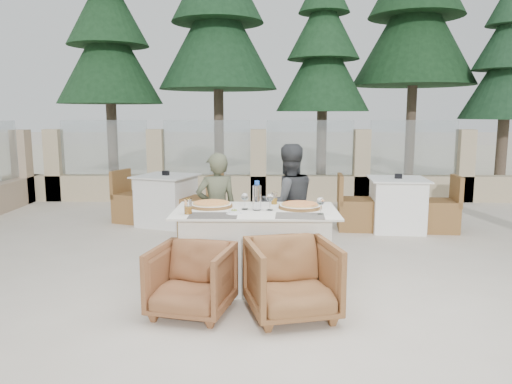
{
  "coord_description": "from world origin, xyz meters",
  "views": [
    {
      "loc": [
        0.09,
        -4.88,
        1.71
      ],
      "look_at": [
        0.02,
        0.23,
        0.9
      ],
      "focal_mm": 35.0,
      "sensor_mm": 36.0,
      "label": 1
    }
  ],
  "objects_px": {
    "pizza_right": "(300,205)",
    "water_bottle": "(257,195)",
    "bg_table_a": "(166,200)",
    "dining_table": "(256,248)",
    "diner_right": "(288,205)",
    "wine_glass_near": "(270,201)",
    "beer_glass_left": "(188,206)",
    "armchair_far_right": "(288,240)",
    "armchair_near_right": "(292,279)",
    "bg_table_b": "(397,205)",
    "wine_glass_centre": "(245,200)",
    "wine_glass_corner": "(321,205)",
    "beer_glass_right": "(274,198)",
    "olive_dish": "(234,212)",
    "diner_left": "(217,210)",
    "armchair_far_left": "(217,238)",
    "pizza_left": "(211,204)",
    "armchair_near_left": "(192,280)"
  },
  "relations": [
    {
      "from": "armchair_near_right",
      "to": "pizza_right",
      "type": "bearing_deg",
      "value": 68.24
    },
    {
      "from": "pizza_left",
      "to": "wine_glass_centre",
      "type": "distance_m",
      "value": 0.37
    },
    {
      "from": "water_bottle",
      "to": "armchair_near_left",
      "type": "bearing_deg",
      "value": -127.26
    },
    {
      "from": "dining_table",
      "to": "diner_right",
      "type": "xyz_separation_m",
      "value": [
        0.36,
        0.74,
        0.3
      ]
    },
    {
      "from": "wine_glass_centre",
      "to": "wine_glass_corner",
      "type": "xyz_separation_m",
      "value": [
        0.72,
        -0.24,
        0.0
      ]
    },
    {
      "from": "beer_glass_right",
      "to": "diner_right",
      "type": "distance_m",
      "value": 0.48
    },
    {
      "from": "water_bottle",
      "to": "beer_glass_left",
      "type": "distance_m",
      "value": 0.68
    },
    {
      "from": "wine_glass_near",
      "to": "diner_left",
      "type": "height_order",
      "value": "diner_left"
    },
    {
      "from": "pizza_right",
      "to": "armchair_near_right",
      "type": "relative_size",
      "value": 0.6
    },
    {
      "from": "bg_table_a",
      "to": "water_bottle",
      "type": "bearing_deg",
      "value": -42.51
    },
    {
      "from": "water_bottle",
      "to": "olive_dish",
      "type": "distance_m",
      "value": 0.32
    },
    {
      "from": "beer_glass_left",
      "to": "armchair_far_right",
      "type": "xyz_separation_m",
      "value": [
        0.99,
        0.95,
        -0.57
      ]
    },
    {
      "from": "wine_glass_near",
      "to": "diner_right",
      "type": "bearing_deg",
      "value": 73.92
    },
    {
      "from": "olive_dish",
      "to": "diner_left",
      "type": "height_order",
      "value": "diner_left"
    },
    {
      "from": "water_bottle",
      "to": "pizza_left",
      "type": "bearing_deg",
      "value": 161.23
    },
    {
      "from": "beer_glass_left",
      "to": "armchair_near_left",
      "type": "relative_size",
      "value": 0.22
    },
    {
      "from": "wine_glass_corner",
      "to": "armchair_near_left",
      "type": "distance_m",
      "value": 1.38
    },
    {
      "from": "wine_glass_corner",
      "to": "armchair_near_right",
      "type": "relative_size",
      "value": 0.25
    },
    {
      "from": "wine_glass_near",
      "to": "diner_right",
      "type": "distance_m",
      "value": 0.81
    },
    {
      "from": "dining_table",
      "to": "diner_right",
      "type": "height_order",
      "value": "diner_right"
    },
    {
      "from": "bg_table_b",
      "to": "wine_glass_near",
      "type": "bearing_deg",
      "value": -123.49
    },
    {
      "from": "beer_glass_left",
      "to": "bg_table_a",
      "type": "distance_m",
      "value": 3.07
    },
    {
      "from": "wine_glass_corner",
      "to": "diner_right",
      "type": "relative_size",
      "value": 0.13
    },
    {
      "from": "wine_glass_near",
      "to": "armchair_far_left",
      "type": "xyz_separation_m",
      "value": [
        -0.59,
        0.69,
        -0.55
      ]
    },
    {
      "from": "armchair_far_left",
      "to": "armchair_near_left",
      "type": "distance_m",
      "value": 1.41
    },
    {
      "from": "dining_table",
      "to": "armchair_near_left",
      "type": "height_order",
      "value": "dining_table"
    },
    {
      "from": "wine_glass_centre",
      "to": "olive_dish",
      "type": "bearing_deg",
      "value": -112.61
    },
    {
      "from": "water_bottle",
      "to": "diner_right",
      "type": "xyz_separation_m",
      "value": [
        0.34,
        0.75,
        -0.23
      ]
    },
    {
      "from": "water_bottle",
      "to": "diner_right",
      "type": "height_order",
      "value": "diner_right"
    },
    {
      "from": "pizza_right",
      "to": "armchair_far_left",
      "type": "distance_m",
      "value": 1.17
    },
    {
      "from": "armchair_far_left",
      "to": "armchair_near_right",
      "type": "xyz_separation_m",
      "value": [
        0.77,
        -1.44,
        0.02
      ]
    },
    {
      "from": "pizza_right",
      "to": "armchair_near_right",
      "type": "bearing_deg",
      "value": -98.33
    },
    {
      "from": "dining_table",
      "to": "olive_dish",
      "type": "distance_m",
      "value": 0.5
    },
    {
      "from": "wine_glass_centre",
      "to": "wine_glass_near",
      "type": "xyz_separation_m",
      "value": [
        0.25,
        -0.04,
        0.0
      ]
    },
    {
      "from": "pizza_right",
      "to": "diner_right",
      "type": "height_order",
      "value": "diner_right"
    },
    {
      "from": "water_bottle",
      "to": "wine_glass_near",
      "type": "bearing_deg",
      "value": -5.74
    },
    {
      "from": "pizza_left",
      "to": "armchair_far_right",
      "type": "bearing_deg",
      "value": 36.09
    },
    {
      "from": "armchair_near_right",
      "to": "bg_table_b",
      "type": "xyz_separation_m",
      "value": [
        1.72,
        3.17,
        0.06
      ]
    },
    {
      "from": "pizza_right",
      "to": "water_bottle",
      "type": "bearing_deg",
      "value": -166.62
    },
    {
      "from": "wine_glass_centre",
      "to": "armchair_near_right",
      "type": "relative_size",
      "value": 0.25
    },
    {
      "from": "pizza_left",
      "to": "wine_glass_centre",
      "type": "bearing_deg",
      "value": -20.29
    },
    {
      "from": "armchair_far_left",
      "to": "armchair_far_right",
      "type": "xyz_separation_m",
      "value": [
        0.81,
        0.07,
        -0.04
      ]
    },
    {
      "from": "beer_glass_right",
      "to": "diner_right",
      "type": "xyz_separation_m",
      "value": [
        0.17,
        0.42,
        -0.15
      ]
    },
    {
      "from": "wine_glass_near",
      "to": "wine_glass_corner",
      "type": "relative_size",
      "value": 1.0
    },
    {
      "from": "armchair_far_left",
      "to": "bg_table_b",
      "type": "distance_m",
      "value": 3.03
    },
    {
      "from": "beer_glass_right",
      "to": "olive_dish",
      "type": "bearing_deg",
      "value": -126.99
    },
    {
      "from": "beer_glass_left",
      "to": "bg_table_a",
      "type": "xyz_separation_m",
      "value": [
        -0.78,
        2.94,
        -0.46
      ]
    },
    {
      "from": "beer_glass_right",
      "to": "armchair_near_right",
      "type": "relative_size",
      "value": 0.17
    },
    {
      "from": "wine_glass_centre",
      "to": "wine_glass_near",
      "type": "height_order",
      "value": "same"
    },
    {
      "from": "beer_glass_left",
      "to": "dining_table",
      "type": "bearing_deg",
      "value": 18.7
    }
  ]
}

